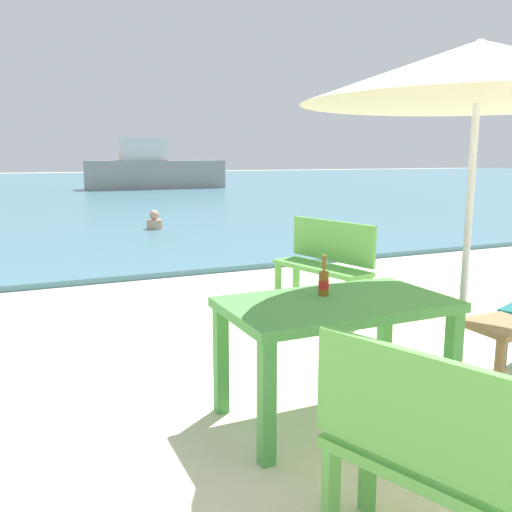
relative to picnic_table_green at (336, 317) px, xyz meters
name	(u,v)px	position (x,y,z in m)	size (l,w,h in m)	color
sea_water	(63,186)	(1.07, 29.40, -0.61)	(120.00, 50.00, 0.08)	teal
picnic_table_green	(336,317)	(0.00, 0.00, 0.00)	(1.40, 0.80, 0.76)	#4C9E47
beer_bottle_amber	(324,281)	(-0.02, 0.13, 0.20)	(0.07, 0.07, 0.26)	brown
patio_umbrella	(479,72)	(0.77, -0.27, 1.47)	(2.10, 2.10, 2.30)	silver
side_table_wood	(501,350)	(1.14, -0.26, -0.30)	(0.44, 0.44, 0.54)	olive
bench_green_left	(326,259)	(1.29, 2.23, -0.11)	(0.63, 1.25, 0.95)	#60B24C
bench_green_right	(468,467)	(-0.38, -1.47, -0.11)	(0.76, 1.25, 0.95)	#60B24C
swimmer_person	(154,222)	(1.07, 8.95, -0.41)	(0.34, 0.34, 0.41)	tan
boat_cargo_ship	(154,171)	(4.89, 24.30, 0.30)	(6.66, 1.82, 2.42)	gray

